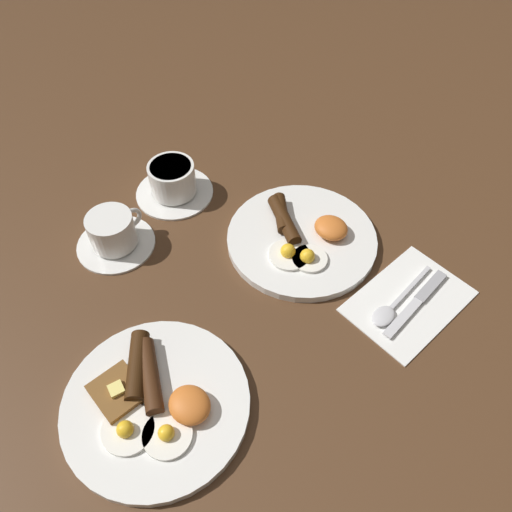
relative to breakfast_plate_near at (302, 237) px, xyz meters
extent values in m
plane|color=#4C301C|center=(0.00, 0.00, -0.01)|extent=(3.00, 3.00, 0.00)
cylinder|color=white|center=(0.00, 0.00, 0.00)|extent=(0.27, 0.27, 0.01)
cylinder|color=white|center=(-0.04, 0.04, 0.01)|extent=(0.06, 0.06, 0.01)
sphere|color=yellow|center=(-0.04, 0.04, 0.02)|extent=(0.03, 0.03, 0.03)
cylinder|color=white|center=(-0.01, 0.05, 0.01)|extent=(0.07, 0.07, 0.01)
sphere|color=yellow|center=(-0.01, 0.05, 0.02)|extent=(0.03, 0.03, 0.03)
ellipsoid|color=orange|center=(-0.03, -0.04, 0.02)|extent=(0.06, 0.06, 0.03)
cylinder|color=#341C0A|center=(0.06, -0.01, 0.02)|extent=(0.08, 0.08, 0.02)
cylinder|color=#351D0B|center=(0.04, 0.00, 0.02)|extent=(0.11, 0.08, 0.03)
cylinder|color=white|center=(-0.04, 0.38, 0.00)|extent=(0.27, 0.27, 0.01)
cylinder|color=white|center=(-0.09, 0.40, 0.01)|extent=(0.07, 0.07, 0.01)
sphere|color=yellow|center=(-0.09, 0.40, 0.01)|extent=(0.02, 0.02, 0.02)
cylinder|color=white|center=(-0.04, 0.43, 0.01)|extent=(0.07, 0.07, 0.01)
sphere|color=yellow|center=(-0.04, 0.44, 0.01)|extent=(0.02, 0.02, 0.02)
ellipsoid|color=orange|center=(-0.08, 0.36, 0.02)|extent=(0.06, 0.06, 0.03)
cylinder|color=#331C0A|center=(0.01, 0.37, 0.02)|extent=(0.09, 0.09, 0.03)
cylinder|color=#3F2210|center=(-0.01, 0.36, 0.02)|extent=(0.11, 0.08, 0.03)
cube|color=brown|center=(0.01, 0.41, 0.01)|extent=(0.08, 0.07, 0.01)
cube|color=#F4E072|center=(0.01, 0.41, 0.02)|extent=(0.03, 0.03, 0.01)
cylinder|color=white|center=(0.27, 0.07, -0.01)|extent=(0.15, 0.15, 0.01)
cylinder|color=white|center=(0.27, 0.07, 0.03)|extent=(0.09, 0.09, 0.06)
cylinder|color=#56331E|center=(0.27, 0.07, 0.06)|extent=(0.08, 0.08, 0.00)
torus|color=white|center=(0.31, 0.04, 0.03)|extent=(0.04, 0.03, 0.04)
cylinder|color=white|center=(0.25, 0.23, -0.01)|extent=(0.14, 0.14, 0.01)
cylinder|color=white|center=(0.25, 0.23, 0.03)|extent=(0.08, 0.08, 0.06)
cylinder|color=#56331E|center=(0.25, 0.23, 0.06)|extent=(0.07, 0.07, 0.00)
torus|color=white|center=(0.24, 0.19, 0.03)|extent=(0.01, 0.04, 0.04)
cube|color=white|center=(-0.22, -0.01, -0.01)|extent=(0.16, 0.22, 0.01)
cube|color=silver|center=(-0.23, 0.02, 0.00)|extent=(0.02, 0.09, 0.00)
cube|color=#9E9EA3|center=(-0.23, -0.06, 0.00)|extent=(0.02, 0.08, 0.01)
ellipsoid|color=silver|center=(-0.20, 0.04, 0.00)|extent=(0.03, 0.05, 0.01)
cube|color=silver|center=(-0.20, -0.04, 0.00)|extent=(0.01, 0.12, 0.00)
camera|label=1|loc=(-0.34, 0.50, 0.68)|focal=35.00mm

